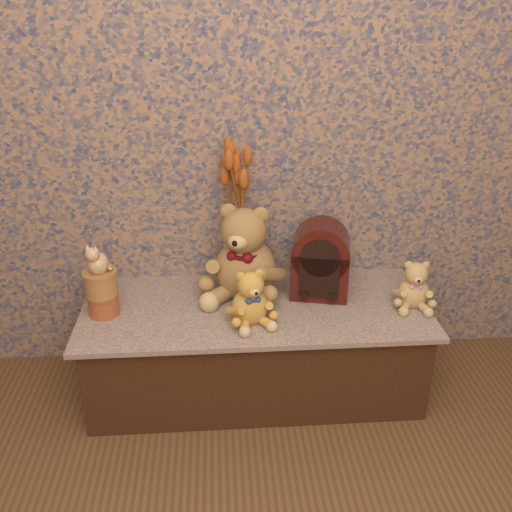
{
  "coord_description": "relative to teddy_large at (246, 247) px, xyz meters",
  "views": [
    {
      "loc": [
        -0.13,
        -0.7,
        1.53
      ],
      "look_at": [
        0.0,
        1.17,
        0.63
      ],
      "focal_mm": 39.64,
      "sensor_mm": 36.0,
      "label": 1
    }
  ],
  "objects": [
    {
      "name": "ceramic_vase",
      "position": [
        -0.02,
        0.03,
        -0.1
      ],
      "size": [
        0.14,
        0.14,
        0.22
      ],
      "primitive_type": "cylinder",
      "rotation": [
        0.0,
        0.0,
        0.07
      ],
      "color": "tan",
      "rests_on": "display_shelf"
    },
    {
      "name": "display_shelf",
      "position": [
        0.03,
        -0.1,
        -0.4
      ],
      "size": [
        1.36,
        0.58,
        0.39
      ],
      "primitive_type": "cube",
      "color": "#374B71",
      "rests_on": "ground"
    },
    {
      "name": "teddy_small",
      "position": [
        0.65,
        -0.14,
        -0.1
      ],
      "size": [
        0.19,
        0.22,
        0.21
      ],
      "primitive_type": null,
      "rotation": [
        0.0,
        0.0,
        -0.14
      ],
      "color": "tan",
      "rests_on": "display_shelf"
    },
    {
      "name": "biscuit_tin_upper",
      "position": [
        -0.55,
        -0.13,
        -0.07
      ],
      "size": [
        0.16,
        0.16,
        0.09
      ],
      "primitive_type": "cylinder",
      "rotation": [
        0.0,
        0.0,
        -0.33
      ],
      "color": "#DDB960",
      "rests_on": "biscuit_tin_lower"
    },
    {
      "name": "cathedral_radio",
      "position": [
        0.3,
        -0.03,
        -0.05
      ],
      "size": [
        0.26,
        0.21,
        0.31
      ],
      "primitive_type": null,
      "rotation": [
        0.0,
        0.0,
        -0.21
      ],
      "color": "#360D09",
      "rests_on": "display_shelf"
    },
    {
      "name": "biscuit_tin_lower",
      "position": [
        -0.55,
        -0.13,
        -0.16
      ],
      "size": [
        0.15,
        0.15,
        0.08
      ],
      "primitive_type": "cylinder",
      "rotation": [
        0.0,
        0.0,
        -0.33
      ],
      "color": "#C67C3A",
      "rests_on": "display_shelf"
    },
    {
      "name": "teddy_medium",
      "position": [
        0.0,
        -0.22,
        -0.09
      ],
      "size": [
        0.23,
        0.26,
        0.23
      ],
      "primitive_type": null,
      "rotation": [
        0.0,
        0.0,
        0.27
      ],
      "color": "gold",
      "rests_on": "display_shelf"
    },
    {
      "name": "dried_stalks",
      "position": [
        -0.02,
        0.03,
        0.25
      ],
      "size": [
        0.28,
        0.28,
        0.47
      ],
      "primitive_type": null,
      "rotation": [
        0.0,
        0.0,
        -0.13
      ],
      "color": "#AF4E1C",
      "rests_on": "ceramic_vase"
    },
    {
      "name": "cat_figurine",
      "position": [
        -0.55,
        -0.13,
        0.04
      ],
      "size": [
        0.12,
        0.12,
        0.13
      ],
      "primitive_type": null,
      "rotation": [
        0.0,
        0.0,
        -0.33
      ],
      "color": "silver",
      "rests_on": "biscuit_tin_upper"
    },
    {
      "name": "teddy_large",
      "position": [
        0.0,
        0.0,
        0.0
      ],
      "size": [
        0.45,
        0.48,
        0.41
      ],
      "primitive_type": null,
      "rotation": [
        0.0,
        0.0,
        -0.37
      ],
      "color": "#8E5F37",
      "rests_on": "display_shelf"
    }
  ]
}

